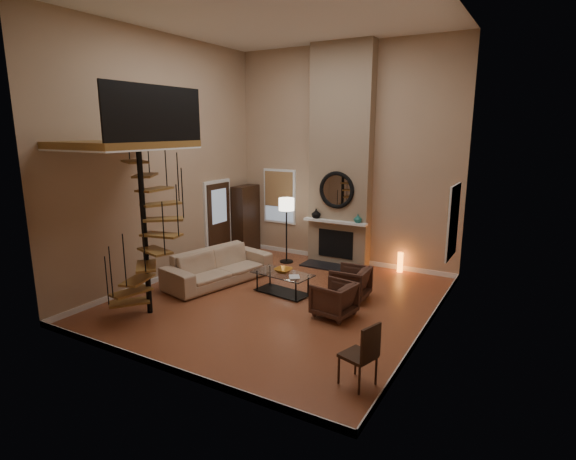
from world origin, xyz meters
The scene contains 33 objects.
ground centered at (0.00, 0.00, -0.01)m, with size 6.00×6.50×0.01m, color #AA5C37.
back_wall centered at (0.00, 3.25, 2.75)m, with size 6.00×0.02×5.50m, color tan.
front_wall centered at (0.00, -3.25, 2.75)m, with size 6.00×0.02×5.50m, color tan.
left_wall centered at (-3.00, 0.00, 2.75)m, with size 0.02×6.50×5.50m, color tan.
right_wall centered at (3.00, 0.00, 2.75)m, with size 0.02×6.50×5.50m, color tan.
ceiling centered at (0.00, 0.00, 5.50)m, with size 6.00×6.50×0.01m, color silver.
baseboard_back centered at (0.00, 3.24, 0.06)m, with size 6.00×0.02×0.12m, color white.
baseboard_front centered at (0.00, -3.24, 0.06)m, with size 6.00×0.02×0.12m, color white.
baseboard_left centered at (-2.99, 0.00, 0.06)m, with size 0.02×6.50×0.12m, color white.
baseboard_right centered at (2.99, 0.00, 0.06)m, with size 0.02×6.50×0.12m, color white.
chimney_breast centered at (0.00, 3.06, 2.75)m, with size 1.60×0.38×5.50m, color #8A7259.
hearth centered at (0.00, 2.57, 0.02)m, with size 1.50×0.60×0.04m, color black.
firebox centered at (0.00, 2.86, 0.55)m, with size 0.95×0.02×0.72m, color black.
mantel centered at (0.00, 2.78, 1.15)m, with size 1.70×0.18×0.06m, color white.
mirror_frame centered at (0.00, 2.84, 1.95)m, with size 0.94×0.94×0.10m, color black.
mirror_disc centered at (0.00, 2.85, 1.95)m, with size 0.80×0.80×0.01m, color white.
vase_left centered at (-0.55, 2.82, 1.30)m, with size 0.24×0.24×0.25m, color black.
vase_right centered at (0.60, 2.82, 1.28)m, with size 0.20×0.20×0.21m, color #1A5D54.
window_back centered at (-1.90, 3.22, 1.62)m, with size 1.02×0.06×1.52m.
window_right centered at (2.97, 2.00, 1.63)m, with size 0.06×1.02×1.52m.
entry_door centered at (-2.95, 1.80, 1.05)m, with size 0.10×1.05×2.16m.
loft centered at (-2.04, -1.80, 3.24)m, with size 1.70×2.20×1.09m.
spiral_stair centered at (-1.78, -1.79, 1.78)m, with size 1.47×1.47×4.06m.
hutch centered at (-2.74, 2.78, 0.95)m, with size 0.40×0.85×1.89m, color black.
sofa centered at (-1.74, 0.25, 0.40)m, with size 2.53×0.99×0.74m, color tan.
armchair_near centered at (1.33, 0.79, 0.35)m, with size 0.71×0.73×0.66m, color #452A20.
armchair_far centered at (1.42, -0.24, 0.35)m, with size 0.69×0.71×0.65m, color #452A20.
coffee_table centered at (-0.12, 0.37, 0.28)m, with size 1.36×0.80×0.47m.
bowl centered at (-0.12, 0.42, 0.50)m, with size 0.37×0.37×0.09m, color #BE7821.
book centered at (0.23, 0.22, 0.46)m, with size 0.21×0.29×0.03m, color gray.
floor_lamp centered at (-1.21, 2.42, 1.41)m, with size 0.40×0.40×1.71m.
accent_lamp centered at (1.64, 3.07, 0.25)m, with size 0.13×0.13×0.48m, color orange.
side_chair centered at (2.67, -2.21, 0.53)m, with size 0.53×0.52×0.93m.
Camera 1 is at (4.56, -7.54, 3.46)m, focal length 28.24 mm.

